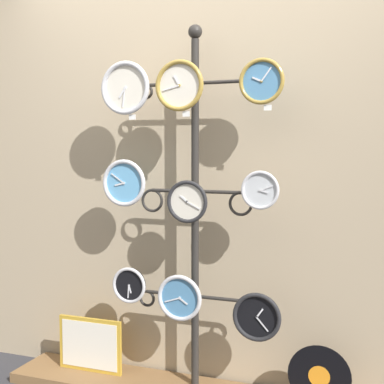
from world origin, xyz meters
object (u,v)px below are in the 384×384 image
display_stand (195,274)px  clock_bottom_left (129,285)px  clock_middle_center (187,202)px  clock_top_center (180,86)px  picture_frame (90,345)px  clock_top_left (126,88)px  clock_middle_left (124,183)px  clock_bottom_right (257,317)px  clock_bottom_center (180,298)px  clock_top_right (262,81)px  vinyl_record (319,376)px  clock_middle_right (260,190)px

display_stand → clock_bottom_left: size_ratio=9.92×
display_stand → clock_middle_center: 0.43m
clock_top_center → picture_frame: clock_top_center is taller
clock_top_left → clock_middle_left: size_ratio=1.10×
clock_middle_center → clock_bottom_right: 0.71m
clock_bottom_left → clock_middle_center: bearing=-3.5°
clock_middle_left → clock_bottom_center: (0.35, -0.03, -0.62)m
clock_top_right → clock_bottom_right: size_ratio=0.91×
clock_bottom_left → vinyl_record: (1.07, 0.05, -0.40)m
clock_top_center → clock_middle_center: clock_top_center is taller
clock_top_left → clock_middle_right: bearing=0.7°
clock_bottom_right → clock_middle_left: bearing=178.8°
clock_middle_right → picture_frame: clock_middle_right is taller
clock_top_left → clock_bottom_center: size_ratio=1.15×
clock_top_right → clock_middle_left: size_ratio=0.88×
clock_bottom_center → clock_bottom_right: (0.43, 0.01, -0.06)m
clock_middle_center → clock_middle_right: (0.40, 0.00, 0.07)m
picture_frame → clock_middle_center: bearing=-4.9°
clock_middle_right → clock_bottom_center: size_ratio=0.78×
clock_top_center → clock_top_right: bearing=4.1°
clock_top_right → clock_middle_center: clock_top_right is taller
clock_middle_left → picture_frame: bearing=171.8°
clock_top_left → clock_top_right: size_ratio=1.25×
clock_top_right → display_stand: bearing=169.1°
clock_bottom_left → clock_bottom_center: clock_bottom_left is taller
clock_middle_center → vinyl_record: clock_middle_center is taller
clock_bottom_center → vinyl_record: 0.83m
clock_top_center → clock_middle_center: bearing=7.2°
clock_middle_right → clock_bottom_left: (-0.76, 0.02, -0.57)m
clock_top_right → clock_bottom_center: (-0.44, -0.04, -1.16)m
clock_top_right → picture_frame: (-1.05, 0.03, -1.52)m
clock_top_center → clock_middle_right: bearing=1.2°
clock_top_right → clock_bottom_center: clock_top_right is taller
clock_middle_left → clock_bottom_left: clock_middle_left is taller
clock_top_left → clock_top_right: bearing=2.4°
clock_bottom_center → clock_middle_center: bearing=15.7°
clock_top_right → picture_frame: size_ratio=0.57×
clock_middle_left → clock_bottom_left: bearing=9.1°
clock_middle_center → clock_top_right: bearing=3.8°
clock_top_left → clock_middle_center: clock_top_left is taller
clock_top_center → clock_middle_right: size_ratio=1.36×
clock_top_left → clock_middle_right: clock_top_left is taller
display_stand → clock_bottom_right: bearing=-14.5°
clock_top_right → clock_bottom_right: (-0.01, -0.02, -1.22)m
display_stand → clock_bottom_center: bearing=-112.9°
clock_middle_center → picture_frame: size_ratio=0.56×
clock_middle_right → clock_bottom_center: clock_middle_right is taller
clock_bottom_right → picture_frame: 1.09m
clock_bottom_left → clock_top_left: bearing=-87.9°
display_stand → clock_middle_right: display_stand is taller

